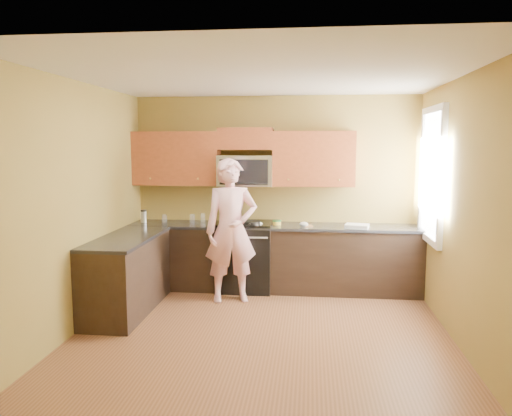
# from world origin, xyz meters

# --- Properties ---
(floor) EXTENTS (4.00, 4.00, 0.00)m
(floor) POSITION_xyz_m (0.00, 0.00, 0.00)
(floor) COLOR brown
(floor) RESTS_ON ground
(ceiling) EXTENTS (4.00, 4.00, 0.00)m
(ceiling) POSITION_xyz_m (0.00, 0.00, 2.70)
(ceiling) COLOR white
(ceiling) RESTS_ON ground
(wall_back) EXTENTS (4.00, 0.00, 4.00)m
(wall_back) POSITION_xyz_m (0.00, 2.00, 1.35)
(wall_back) COLOR olive
(wall_back) RESTS_ON ground
(wall_front) EXTENTS (4.00, 0.00, 4.00)m
(wall_front) POSITION_xyz_m (0.00, -2.00, 1.35)
(wall_front) COLOR olive
(wall_front) RESTS_ON ground
(wall_left) EXTENTS (0.00, 4.00, 4.00)m
(wall_left) POSITION_xyz_m (-2.00, 0.00, 1.35)
(wall_left) COLOR olive
(wall_left) RESTS_ON ground
(wall_right) EXTENTS (0.00, 4.00, 4.00)m
(wall_right) POSITION_xyz_m (2.00, 0.00, 1.35)
(wall_right) COLOR olive
(wall_right) RESTS_ON ground
(cabinet_back_run) EXTENTS (4.00, 0.60, 0.88)m
(cabinet_back_run) POSITION_xyz_m (0.00, 1.70, 0.44)
(cabinet_back_run) COLOR black
(cabinet_back_run) RESTS_ON floor
(cabinet_left_run) EXTENTS (0.60, 1.60, 0.88)m
(cabinet_left_run) POSITION_xyz_m (-1.70, 0.60, 0.44)
(cabinet_left_run) COLOR black
(cabinet_left_run) RESTS_ON floor
(countertop_back) EXTENTS (4.00, 0.62, 0.04)m
(countertop_back) POSITION_xyz_m (0.00, 1.69, 0.90)
(countertop_back) COLOR black
(countertop_back) RESTS_ON cabinet_back_run
(countertop_left) EXTENTS (0.62, 1.60, 0.04)m
(countertop_left) POSITION_xyz_m (-1.69, 0.60, 0.90)
(countertop_left) COLOR black
(countertop_left) RESTS_ON cabinet_left_run
(stove) EXTENTS (0.76, 0.65, 0.95)m
(stove) POSITION_xyz_m (-0.40, 1.68, 0.47)
(stove) COLOR black
(stove) RESTS_ON floor
(microwave) EXTENTS (0.76, 0.40, 0.42)m
(microwave) POSITION_xyz_m (-0.40, 1.80, 1.45)
(microwave) COLOR silver
(microwave) RESTS_ON wall_back
(upper_cab_left) EXTENTS (1.22, 0.33, 0.75)m
(upper_cab_left) POSITION_xyz_m (-1.39, 1.83, 1.45)
(upper_cab_left) COLOR brown
(upper_cab_left) RESTS_ON wall_back
(upper_cab_right) EXTENTS (1.12, 0.33, 0.75)m
(upper_cab_right) POSITION_xyz_m (0.54, 1.83, 1.45)
(upper_cab_right) COLOR brown
(upper_cab_right) RESTS_ON wall_back
(upper_cab_over_mw) EXTENTS (0.76, 0.33, 0.30)m
(upper_cab_over_mw) POSITION_xyz_m (-0.40, 1.83, 2.10)
(upper_cab_over_mw) COLOR brown
(upper_cab_over_mw) RESTS_ON wall_back
(window) EXTENTS (0.06, 1.06, 1.66)m
(window) POSITION_xyz_m (1.98, 1.20, 1.65)
(window) COLOR white
(window) RESTS_ON wall_right
(woman) EXTENTS (0.77, 0.62, 1.85)m
(woman) POSITION_xyz_m (-0.50, 1.15, 0.92)
(woman) COLOR pink
(woman) RESTS_ON floor
(frying_pan) EXTENTS (0.25, 0.42, 0.05)m
(frying_pan) POSITION_xyz_m (-0.28, 1.47, 0.95)
(frying_pan) COLOR black
(frying_pan) RESTS_ON stove
(butter_tub) EXTENTS (0.14, 0.14, 0.09)m
(butter_tub) POSITION_xyz_m (0.05, 1.68, 0.92)
(butter_tub) COLOR yellow
(butter_tub) RESTS_ON countertop_back
(toast_slice) EXTENTS (0.14, 0.14, 0.01)m
(toast_slice) POSITION_xyz_m (0.48, 1.60, 0.93)
(toast_slice) COLOR #B27F47
(toast_slice) RESTS_ON countertop_back
(napkin_a) EXTENTS (0.14, 0.15, 0.06)m
(napkin_a) POSITION_xyz_m (-0.19, 1.56, 0.95)
(napkin_a) COLOR silver
(napkin_a) RESTS_ON countertop_back
(napkin_b) EXTENTS (0.16, 0.16, 0.07)m
(napkin_b) POSITION_xyz_m (0.42, 1.56, 0.95)
(napkin_b) COLOR silver
(napkin_b) RESTS_ON countertop_back
(dish_towel) EXTENTS (0.35, 0.30, 0.05)m
(dish_towel) POSITION_xyz_m (1.12, 1.55, 0.95)
(dish_towel) COLOR white
(dish_towel) RESTS_ON countertop_back
(travel_mug) EXTENTS (0.10, 0.10, 0.18)m
(travel_mug) POSITION_xyz_m (-1.85, 1.69, 0.92)
(travel_mug) COLOR silver
(travel_mug) RESTS_ON countertop_back
(glass_a) EXTENTS (0.07, 0.07, 0.12)m
(glass_a) POSITION_xyz_m (-1.55, 1.70, 0.98)
(glass_a) COLOR silver
(glass_a) RESTS_ON countertop_back
(glass_b) EXTENTS (0.08, 0.08, 0.12)m
(glass_b) POSITION_xyz_m (-1.03, 1.85, 0.98)
(glass_b) COLOR silver
(glass_b) RESTS_ON countertop_back
(glass_c) EXTENTS (0.09, 0.09, 0.12)m
(glass_c) POSITION_xyz_m (-1.16, 1.75, 0.98)
(glass_c) COLOR silver
(glass_c) RESTS_ON countertop_back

